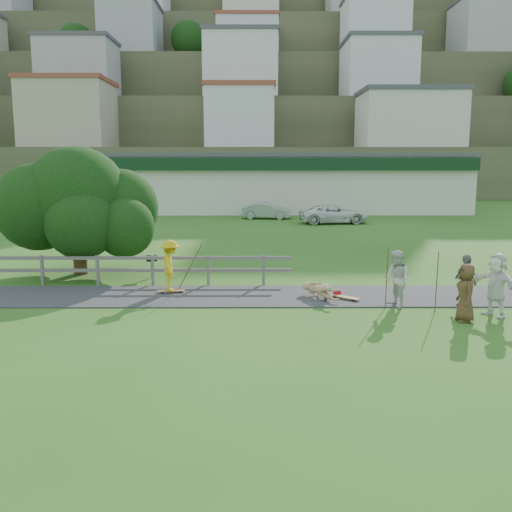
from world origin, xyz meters
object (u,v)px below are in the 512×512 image
object	(u,v)px
spectator_d	(496,285)
car_white	(334,214)
skater_rider	(171,269)
bbq	(152,267)
car_silver	(266,211)
spectator_b	(465,281)
spectator_c	(466,293)
skater_fallen	(320,290)
spectator_a	(397,279)
tree	(79,224)

from	to	relation	value
spectator_d	car_white	world-z (taller)	spectator_d
skater_rider	bbq	xyz separation A→B (m)	(-1.12, 2.70, -0.44)
car_silver	car_white	distance (m)	5.84
spectator_b	spectator_d	world-z (taller)	spectator_d
spectator_b	spectator_c	size ratio (longest dim) A/B	1.00
skater_fallen	car_silver	distance (m)	26.19
spectator_a	spectator_c	bearing A→B (deg)	27.14
tree	spectator_c	bearing A→B (deg)	-28.33
tree	car_silver	bearing A→B (deg)	70.09
skater_rider	spectator_d	world-z (taller)	spectator_d
skater_fallen	tree	bearing A→B (deg)	123.48
bbq	skater_fallen	bearing A→B (deg)	-44.00
spectator_a	spectator_c	distance (m)	2.20
spectator_c	spectator_b	bearing A→B (deg)	161.37
skater_rider	tree	xyz separation A→B (m)	(-4.10, 3.49, 1.11)
spectator_a	spectator_b	bearing A→B (deg)	73.18
skater_fallen	car_white	bearing A→B (deg)	50.02
car_silver	car_white	xyz separation A→B (m)	(4.79, -3.34, 0.04)
spectator_a	car_white	bearing A→B (deg)	159.12
skater_rider	tree	bearing A→B (deg)	40.59
spectator_d	tree	distance (m)	15.31
skater_fallen	bbq	xyz separation A→B (m)	(-6.09, 3.55, 0.13)
spectator_c	skater_fallen	bearing A→B (deg)	-123.23
skater_rider	tree	size ratio (longest dim) A/B	0.27
skater_fallen	spectator_c	bearing A→B (deg)	-65.44
spectator_d	spectator_b	bearing A→B (deg)	178.37
car_white	spectator_b	bearing A→B (deg)	173.54
spectator_c	car_white	size ratio (longest dim) A/B	0.34
spectator_b	spectator_d	size ratio (longest dim) A/B	0.88
skater_fallen	spectator_a	xyz separation A→B (m)	(2.20, -1.01, 0.58)
car_white	tree	distance (m)	22.46
spectator_a	bbq	size ratio (longest dim) A/B	2.04
car_silver	car_white	size ratio (longest dim) A/B	0.79
skater_rider	skater_fallen	bearing A→B (deg)	-108.63
skater_fallen	spectator_d	distance (m)	5.27
skater_rider	spectator_d	distance (m)	10.21
spectator_b	tree	bearing A→B (deg)	-126.90
car_white	bbq	bearing A→B (deg)	145.11
skater_fallen	spectator_a	distance (m)	2.49
skater_fallen	bbq	size ratio (longest dim) A/B	1.90
spectator_c	tree	size ratio (longest dim) A/B	0.25
car_silver	bbq	size ratio (longest dim) A/B	4.44
skater_rider	car_silver	world-z (taller)	skater_rider
car_white	spectator_d	bearing A→B (deg)	174.62
spectator_a	skater_fallen	bearing A→B (deg)	-132.05
skater_fallen	car_white	distance (m)	23.11
car_silver	bbq	world-z (taller)	car_silver
car_white	bbq	xyz separation A→B (m)	(-9.71, -19.27, -0.24)
spectator_d	bbq	distance (m)	12.26
spectator_b	car_white	distance (m)	23.81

